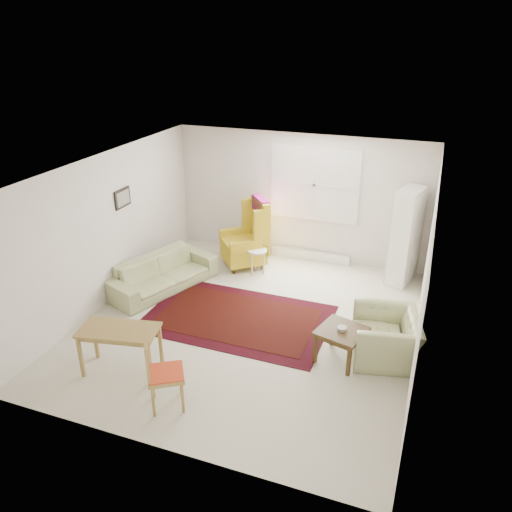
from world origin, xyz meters
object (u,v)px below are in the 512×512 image
(sofa, at_px, (162,267))
(wingback_chair, at_px, (243,233))
(armchair, at_px, (386,333))
(stool, at_px, (257,261))
(coffee_table, at_px, (341,345))
(cabinet, at_px, (406,237))
(desk, at_px, (121,350))
(desk_chair, at_px, (166,372))

(sofa, relative_size, wingback_chair, 1.49)
(sofa, height_order, wingback_chair, wingback_chair)
(armchair, relative_size, stool, 2.03)
(sofa, relative_size, coffee_table, 3.32)
(cabinet, relative_size, desk, 1.69)
(wingback_chair, bearing_deg, cabinet, 57.89)
(armchair, bearing_deg, wingback_chair, -137.27)
(armchair, bearing_deg, coffee_table, -74.50)
(armchair, xyz_separation_m, desk_chair, (-2.38, -1.95, 0.10))
(stool, bearing_deg, coffee_table, -46.74)
(coffee_table, relative_size, desk, 0.58)
(wingback_chair, distance_m, desk_chair, 4.10)
(cabinet, bearing_deg, sofa, -140.85)
(desk, bearing_deg, desk_chair, -23.69)
(desk_chair, bearing_deg, stool, -28.68)
(armchair, height_order, cabinet, cabinet)
(stool, xyz_separation_m, cabinet, (2.60, 0.63, 0.63))
(armchair, xyz_separation_m, cabinet, (0.00, 2.49, 0.49))
(coffee_table, height_order, cabinet, cabinet)
(stool, bearing_deg, armchair, -35.57)
(sofa, bearing_deg, desk, -142.63)
(desk, distance_m, desk_chair, 1.02)
(armchair, height_order, desk_chair, desk_chair)
(wingback_chair, relative_size, stool, 2.72)
(sofa, xyz_separation_m, desk, (0.67, -2.27, -0.08))
(desk, height_order, desk_chair, desk_chair)
(desk_chair, bearing_deg, armchair, -82.59)
(wingback_chair, relative_size, desk, 1.31)
(sofa, xyz_separation_m, stool, (1.38, 1.13, -0.16))
(armchair, xyz_separation_m, wingback_chair, (-2.97, 2.10, 0.28))
(sofa, height_order, coffee_table, sofa)
(sofa, height_order, armchair, sofa)
(cabinet, bearing_deg, desk_chair, -103.01)
(sofa, relative_size, cabinet, 1.15)
(wingback_chair, bearing_deg, armchair, 15.15)
(sofa, relative_size, stool, 4.05)
(desk, bearing_deg, stool, 78.31)
(coffee_table, distance_m, desk_chair, 2.47)
(armchair, bearing_deg, desk_chair, -62.65)
(sofa, xyz_separation_m, cabinet, (3.98, 1.77, 0.47))
(sofa, bearing_deg, cabinet, -45.19)
(stool, height_order, desk_chair, desk_chair)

